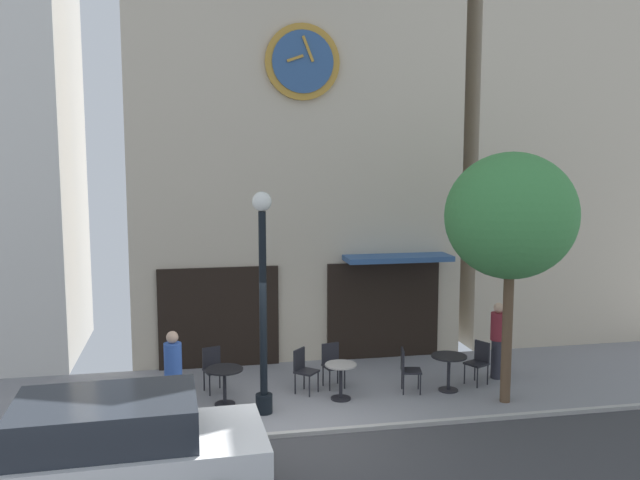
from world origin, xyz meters
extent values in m
cube|color=gray|center=(0.00, 2.10, -0.03)|extent=(25.90, 4.20, 0.05)
cube|color=#A8A5A0|center=(0.00, 0.02, 0.04)|extent=(25.90, 0.12, 0.08)
cube|color=beige|center=(0.78, 5.20, 4.91)|extent=(7.76, 2.00, 9.82)
cylinder|color=#B7842D|center=(0.78, 4.14, 6.87)|extent=(1.68, 0.10, 1.68)
cylinder|color=#2D5184|center=(0.78, 4.08, 6.87)|extent=(1.38, 0.04, 1.38)
cube|color=#B7842D|center=(0.60, 4.04, 6.93)|extent=(0.38, 0.03, 0.18)
cube|color=#B7842D|center=(0.89, 4.04, 7.14)|extent=(0.27, 0.03, 0.57)
cube|color=black|center=(-1.16, 4.16, 1.15)|extent=(2.72, 0.10, 2.30)
cube|color=black|center=(2.72, 4.16, 1.15)|extent=(2.72, 0.10, 2.30)
cube|color=#33568C|center=(2.95, 3.85, 2.45)|extent=(2.48, 0.90, 0.12)
cube|color=beige|center=(8.01, 5.90, 7.81)|extent=(5.90, 3.41, 15.62)
cylinder|color=black|center=(-0.47, 1.17, 0.18)|extent=(0.32, 0.32, 0.36)
cylinder|color=black|center=(-0.47, 1.17, 1.90)|extent=(0.14, 0.14, 3.80)
sphere|color=white|center=(-0.47, 1.17, 3.98)|extent=(0.36, 0.36, 0.36)
cylinder|color=brown|center=(4.24, 0.84, 1.39)|extent=(0.20, 0.20, 2.78)
ellipsoid|color=#3D8442|center=(4.24, 0.84, 3.67)|extent=(2.55, 2.30, 2.42)
cylinder|color=black|center=(-1.17, 1.73, 0.35)|extent=(0.07, 0.07, 0.71)
cylinder|color=black|center=(-1.17, 1.73, 0.01)|extent=(0.40, 0.40, 0.03)
cylinder|color=black|center=(-1.17, 1.73, 0.71)|extent=(0.72, 0.72, 0.03)
cylinder|color=black|center=(1.10, 1.59, 0.35)|extent=(0.07, 0.07, 0.70)
cylinder|color=black|center=(1.10, 1.59, 0.01)|extent=(0.40, 0.40, 0.03)
cylinder|color=gray|center=(1.10, 1.59, 0.70)|extent=(0.63, 0.63, 0.03)
cylinder|color=black|center=(3.38, 1.64, 0.36)|extent=(0.07, 0.07, 0.73)
cylinder|color=black|center=(3.38, 1.64, 0.01)|extent=(0.40, 0.40, 0.03)
cylinder|color=black|center=(3.38, 1.64, 0.73)|extent=(0.73, 0.73, 0.03)
cube|color=black|center=(0.50, 2.07, 0.45)|extent=(0.56, 0.56, 0.04)
cube|color=black|center=(0.36, 2.18, 0.68)|extent=(0.28, 0.31, 0.45)
cylinder|color=black|center=(0.51, 1.82, 0.23)|extent=(0.03, 0.03, 0.45)
cylinder|color=black|center=(0.74, 2.08, 0.23)|extent=(0.03, 0.03, 0.45)
cylinder|color=black|center=(0.26, 2.05, 0.23)|extent=(0.03, 0.03, 0.45)
cylinder|color=black|center=(0.48, 2.31, 0.23)|extent=(0.03, 0.03, 0.45)
cube|color=black|center=(-1.34, 2.48, 0.45)|extent=(0.50, 0.50, 0.04)
cube|color=black|center=(-1.39, 2.65, 0.68)|extent=(0.37, 0.15, 0.45)
cylinder|color=black|center=(-1.45, 2.27, 0.23)|extent=(0.03, 0.03, 0.45)
cylinder|color=black|center=(-1.12, 2.37, 0.23)|extent=(0.03, 0.03, 0.45)
cylinder|color=black|center=(-1.55, 2.59, 0.23)|extent=(0.03, 0.03, 0.45)
cylinder|color=black|center=(-1.23, 2.70, 0.23)|extent=(0.03, 0.03, 0.45)
cube|color=black|center=(2.60, 1.71, 0.45)|extent=(0.48, 0.48, 0.04)
cube|color=black|center=(2.43, 1.75, 0.68)|extent=(0.12, 0.38, 0.45)
cylinder|color=black|center=(2.73, 1.50, 0.23)|extent=(0.03, 0.03, 0.45)
cylinder|color=black|center=(2.80, 1.84, 0.23)|extent=(0.03, 0.03, 0.45)
cylinder|color=black|center=(2.40, 1.58, 0.23)|extent=(0.03, 0.03, 0.45)
cylinder|color=black|center=(2.47, 1.91, 0.23)|extent=(0.03, 0.03, 0.45)
cube|color=black|center=(1.11, 2.30, 0.45)|extent=(0.48, 0.48, 0.04)
cube|color=black|center=(1.07, 2.47, 0.68)|extent=(0.38, 0.12, 0.45)
cylinder|color=black|center=(0.98, 2.10, 0.23)|extent=(0.03, 0.03, 0.45)
cylinder|color=black|center=(1.32, 2.17, 0.23)|extent=(0.03, 0.03, 0.45)
cylinder|color=black|center=(0.91, 2.43, 0.23)|extent=(0.03, 0.03, 0.45)
cylinder|color=black|center=(1.24, 2.50, 0.23)|extent=(0.03, 0.03, 0.45)
cube|color=black|center=(4.11, 1.90, 0.45)|extent=(0.54, 0.54, 0.04)
cube|color=black|center=(4.27, 1.98, 0.68)|extent=(0.21, 0.36, 0.45)
cylinder|color=black|center=(3.88, 1.97, 0.23)|extent=(0.03, 0.03, 0.45)
cylinder|color=black|center=(4.03, 1.67, 0.23)|extent=(0.03, 0.03, 0.45)
cylinder|color=black|center=(4.18, 2.13, 0.23)|extent=(0.03, 0.03, 0.45)
cylinder|color=black|center=(4.34, 1.83, 0.23)|extent=(0.03, 0.03, 0.45)
cylinder|color=#2D2D38|center=(4.72, 2.20, 0.42)|extent=(0.35, 0.35, 0.85)
cylinder|color=maroon|center=(4.72, 2.20, 1.15)|extent=(0.43, 0.43, 0.60)
sphere|color=tan|center=(4.72, 2.20, 1.56)|extent=(0.22, 0.22, 0.22)
cylinder|color=#2D2D38|center=(-2.12, 1.12, 0.42)|extent=(0.37, 0.37, 0.85)
cylinder|color=#3359B2|center=(-2.12, 1.12, 1.15)|extent=(0.45, 0.45, 0.60)
sphere|color=tan|center=(-2.12, 1.12, 1.56)|extent=(0.22, 0.22, 0.22)
cube|color=white|center=(-2.94, -1.83, 0.60)|extent=(4.36, 1.95, 0.75)
cube|color=#262B33|center=(-2.94, -1.83, 1.25)|extent=(2.46, 1.67, 0.60)
cylinder|color=black|center=(-1.55, -0.88, 0.32)|extent=(0.65, 0.24, 0.64)
cylinder|color=black|center=(-4.39, -0.98, 0.32)|extent=(0.65, 0.24, 0.64)
camera|label=1|loc=(-1.76, -10.95, 4.80)|focal=37.76mm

